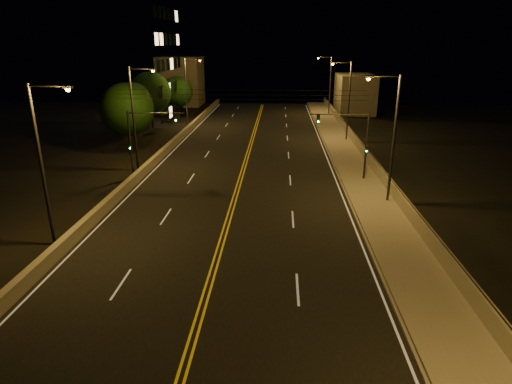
# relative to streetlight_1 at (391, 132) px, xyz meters

# --- Properties ---
(road) EXTENTS (18.00, 120.00, 0.02)m
(road) POSITION_rel_streetlight_1_xyz_m (-11.53, -2.98, -5.52)
(road) COLOR black
(road) RESTS_ON ground
(sidewalk) EXTENTS (3.60, 120.00, 0.30)m
(sidewalk) POSITION_rel_streetlight_1_xyz_m (-0.73, -2.98, -5.38)
(sidewalk) COLOR gray
(sidewalk) RESTS_ON ground
(curb) EXTENTS (0.14, 120.00, 0.15)m
(curb) POSITION_rel_streetlight_1_xyz_m (-2.60, -2.98, -5.45)
(curb) COLOR gray
(curb) RESTS_ON ground
(parapet_wall) EXTENTS (0.30, 120.00, 1.00)m
(parapet_wall) POSITION_rel_streetlight_1_xyz_m (0.92, -2.98, -4.73)
(parapet_wall) COLOR gray
(parapet_wall) RESTS_ON sidewalk
(jersey_barrier) EXTENTS (0.45, 120.00, 0.85)m
(jersey_barrier) POSITION_rel_streetlight_1_xyz_m (-20.65, -2.98, -5.10)
(jersey_barrier) COLOR gray
(jersey_barrier) RESTS_ON ground
(distant_building_right) EXTENTS (6.00, 10.00, 6.55)m
(distant_building_right) POSITION_rel_streetlight_1_xyz_m (4.97, 45.93, -2.25)
(distant_building_right) COLOR gray
(distant_building_right) RESTS_ON ground
(distant_building_left) EXTENTS (8.00, 8.00, 9.18)m
(distant_building_left) POSITION_rel_streetlight_1_xyz_m (-27.53, 54.08, -0.94)
(distant_building_left) COLOR gray
(distant_building_left) RESTS_ON ground
(parapet_rail) EXTENTS (0.06, 120.00, 0.06)m
(parapet_rail) POSITION_rel_streetlight_1_xyz_m (0.92, -2.98, -4.20)
(parapet_rail) COLOR black
(parapet_rail) RESTS_ON parapet_wall
(lane_markings) EXTENTS (17.32, 116.00, 0.00)m
(lane_markings) POSITION_rel_streetlight_1_xyz_m (-11.53, -3.05, -5.51)
(lane_markings) COLOR silver
(lane_markings) RESTS_ON road
(streetlight_1) EXTENTS (2.55, 0.28, 9.62)m
(streetlight_1) POSITION_rel_streetlight_1_xyz_m (0.00, 0.00, 0.00)
(streetlight_1) COLOR #2D2D33
(streetlight_1) RESTS_ON ground
(streetlight_2) EXTENTS (2.55, 0.28, 9.62)m
(streetlight_2) POSITION_rel_streetlight_1_xyz_m (0.00, 21.90, 0.00)
(streetlight_2) COLOR #2D2D33
(streetlight_2) RESTS_ON ground
(streetlight_3) EXTENTS (2.55, 0.28, 9.62)m
(streetlight_3) POSITION_rel_streetlight_1_xyz_m (0.00, 42.73, 0.00)
(streetlight_3) COLOR #2D2D33
(streetlight_3) RESTS_ON ground
(streetlight_4) EXTENTS (2.55, 0.28, 9.62)m
(streetlight_4) POSITION_rel_streetlight_1_xyz_m (-21.47, -8.17, 0.00)
(streetlight_4) COLOR #2D2D33
(streetlight_4) RESTS_ON ground
(streetlight_5) EXTENTS (2.55, 0.28, 9.62)m
(streetlight_5) POSITION_rel_streetlight_1_xyz_m (-21.47, 8.11, 0.00)
(streetlight_5) COLOR #2D2D33
(streetlight_5) RESTS_ON ground
(streetlight_6) EXTENTS (2.55, 0.28, 9.62)m
(streetlight_6) POSITION_rel_streetlight_1_xyz_m (-21.47, 31.65, 0.00)
(streetlight_6) COLOR #2D2D33
(streetlight_6) RESTS_ON ground
(traffic_signal_right) EXTENTS (5.11, 0.31, 6.12)m
(traffic_signal_right) POSITION_rel_streetlight_1_xyz_m (-1.53, 5.53, -1.66)
(traffic_signal_right) COLOR #2D2D33
(traffic_signal_right) RESTS_ON ground
(traffic_signal_left) EXTENTS (5.11, 0.31, 6.12)m
(traffic_signal_left) POSITION_rel_streetlight_1_xyz_m (-20.33, 5.53, -1.66)
(traffic_signal_left) COLOR #2D2D33
(traffic_signal_left) RESTS_ON ground
(overhead_wires) EXTENTS (22.00, 0.03, 0.83)m
(overhead_wires) POSITION_rel_streetlight_1_xyz_m (-11.53, 6.52, 1.87)
(overhead_wires) COLOR black
(building_tower) EXTENTS (24.00, 15.00, 28.84)m
(building_tower) POSITION_rel_streetlight_1_xyz_m (-36.19, 32.74, 8.32)
(building_tower) COLOR gray
(building_tower) RESTS_ON ground
(tree_0) EXTENTS (5.70, 5.70, 7.73)m
(tree_0) POSITION_rel_streetlight_1_xyz_m (-24.54, 14.40, -0.66)
(tree_0) COLOR black
(tree_0) RESTS_ON ground
(tree_1) EXTENTS (5.10, 5.10, 6.91)m
(tree_1) POSITION_rel_streetlight_1_xyz_m (-27.41, 24.54, -1.18)
(tree_1) COLOR black
(tree_1) RESTS_ON ground
(tree_2) EXTENTS (5.82, 5.82, 7.88)m
(tree_2) POSITION_rel_streetlight_1_xyz_m (-26.49, 29.85, -0.56)
(tree_2) COLOR black
(tree_2) RESTS_ON ground
(tree_3) EXTENTS (4.90, 4.90, 6.64)m
(tree_3) POSITION_rel_streetlight_1_xyz_m (-24.61, 38.30, -1.35)
(tree_3) COLOR black
(tree_3) RESTS_ON ground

